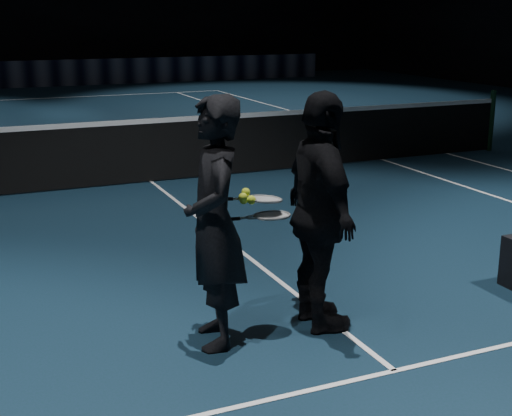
{
  "coord_description": "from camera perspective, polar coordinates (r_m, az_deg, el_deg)",
  "views": [
    {
      "loc": [
        -2.71,
        -10.17,
        2.44
      ],
      "look_at": [
        -0.67,
        -5.48,
        1.04
      ],
      "focal_mm": 50.0,
      "sensor_mm": 36.0,
      "label": 1
    }
  ],
  "objects": [
    {
      "name": "floor",
      "position": [
        10.8,
        -8.37,
        2.09
      ],
      "size": [
        36.0,
        36.0,
        0.0
      ],
      "primitive_type": "plane",
      "color": "black",
      "rests_on": "ground"
    },
    {
      "name": "player_b",
      "position": [
        5.53,
        5.18,
        -0.44
      ],
      "size": [
        0.58,
        1.15,
        1.89
      ],
      "primitive_type": "imported",
      "rotation": [
        0.0,
        0.0,
        1.46
      ],
      "color": "black",
      "rests_on": "floor"
    },
    {
      "name": "tennis_balls",
      "position": [
        5.28,
        -0.72,
        0.84
      ],
      "size": [
        0.12,
        0.1,
        0.12
      ],
      "primitive_type": null,
      "color": "#CFDF2F",
      "rests_on": "racket_upper"
    },
    {
      "name": "net_post_right",
      "position": [
        13.78,
        18.3,
        6.65
      ],
      "size": [
        0.1,
        0.1,
        1.1
      ],
      "primitive_type": "cylinder",
      "color": "black",
      "rests_on": "floor"
    },
    {
      "name": "racket_upper",
      "position": [
        5.36,
        0.64,
        0.72
      ],
      "size": [
        0.68,
        0.23,
        0.1
      ],
      "primitive_type": null,
      "rotation": [
        0.0,
        0.1,
        -0.01
      ],
      "color": "black",
      "rests_on": "player_b"
    },
    {
      "name": "net_tape",
      "position": [
        10.64,
        -8.56,
        6.89
      ],
      "size": [
        12.8,
        0.03,
        0.07
      ],
      "primitive_type": "cube",
      "color": "white",
      "rests_on": "net_mesh"
    },
    {
      "name": "net_mesh",
      "position": [
        10.71,
        -8.46,
        4.43
      ],
      "size": [
        12.8,
        0.02,
        0.86
      ],
      "primitive_type": "cube",
      "color": "black",
      "rests_on": "floor"
    },
    {
      "name": "sponsor_backdrop",
      "position": [
        25.89,
        -17.7,
        10.18
      ],
      "size": [
        22.0,
        0.15,
        0.9
      ],
      "primitive_type": "cube",
      "color": "black",
      "rests_on": "floor"
    },
    {
      "name": "court_lines",
      "position": [
        10.8,
        -8.37,
        2.11
      ],
      "size": [
        10.98,
        23.78,
        0.01
      ],
      "primitive_type": null,
      "color": "white",
      "rests_on": "floor"
    },
    {
      "name": "racket_lower",
      "position": [
        5.37,
        1.28,
        -0.6
      ],
      "size": [
        0.7,
        0.27,
        0.03
      ],
      "primitive_type": null,
      "rotation": [
        0.0,
        0.0,
        -0.08
      ],
      "color": "black",
      "rests_on": "player_a"
    },
    {
      "name": "player_a",
      "position": [
        5.25,
        -3.34,
        -1.25
      ],
      "size": [
        0.57,
        0.76,
        1.89
      ],
      "primitive_type": "imported",
      "rotation": [
        0.0,
        0.0,
        -1.76
      ],
      "color": "black",
      "rests_on": "floor"
    }
  ]
}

